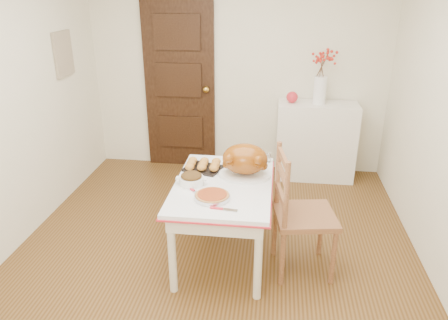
# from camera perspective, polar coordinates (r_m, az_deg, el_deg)

# --- Properties ---
(floor) EXTENTS (3.50, 4.00, 0.00)m
(floor) POSITION_cam_1_polar(r_m,az_deg,el_deg) (3.76, -1.38, -12.80)
(floor) COLOR #482B0E
(floor) RESTS_ON ground
(wall_back) EXTENTS (3.50, 0.00, 2.50)m
(wall_back) POSITION_cam_1_polar(r_m,az_deg,el_deg) (5.13, 1.85, 12.24)
(wall_back) COLOR #EBE2C5
(wall_back) RESTS_ON ground
(wall_front) EXTENTS (3.50, 0.00, 2.50)m
(wall_front) POSITION_cam_1_polar(r_m,az_deg,el_deg) (1.46, -14.08, -17.84)
(wall_front) COLOR #EBE2C5
(wall_front) RESTS_ON ground
(door_back) EXTENTS (0.85, 0.06, 2.06)m
(door_back) POSITION_cam_1_polar(r_m,az_deg,el_deg) (5.26, -5.95, 9.94)
(door_back) COLOR black
(door_back) RESTS_ON ground
(photo_board) EXTENTS (0.03, 0.35, 0.45)m
(photo_board) POSITION_cam_1_polar(r_m,az_deg,el_deg) (4.81, -20.69, 13.16)
(photo_board) COLOR tan
(photo_board) RESTS_ON ground
(sideboard) EXTENTS (0.91, 0.40, 0.91)m
(sideboard) POSITION_cam_1_polar(r_m,az_deg,el_deg) (5.13, 12.12, 2.48)
(sideboard) COLOR white
(sideboard) RESTS_ON floor
(kitchen_table) EXTENTS (0.79, 1.16, 0.69)m
(kitchen_table) POSITION_cam_1_polar(r_m,az_deg,el_deg) (3.59, -0.10, -8.07)
(kitchen_table) COLOR white
(kitchen_table) RESTS_ON floor
(chair_oak) EXTENTS (0.53, 0.53, 1.04)m
(chair_oak) POSITION_cam_1_polar(r_m,az_deg,el_deg) (3.41, 10.81, -6.96)
(chair_oak) COLOR #92623A
(chair_oak) RESTS_ON floor
(berry_vase) EXTENTS (0.33, 0.33, 0.64)m
(berry_vase) POSITION_cam_1_polar(r_m,az_deg,el_deg) (4.92, 12.85, 10.98)
(berry_vase) COLOR white
(berry_vase) RESTS_ON sideboard
(apple) EXTENTS (0.13, 0.13, 0.13)m
(apple) POSITION_cam_1_polar(r_m,az_deg,el_deg) (4.96, 9.09, 8.29)
(apple) COLOR red
(apple) RESTS_ON sideboard
(turkey_platter) EXTENTS (0.53, 0.48, 0.28)m
(turkey_platter) POSITION_cam_1_polar(r_m,az_deg,el_deg) (3.50, 2.81, -0.09)
(turkey_platter) COLOR #823B0E
(turkey_platter) RESTS_ON kitchen_table
(pumpkin_pie) EXTENTS (0.32, 0.32, 0.05)m
(pumpkin_pie) POSITION_cam_1_polar(r_m,az_deg,el_deg) (3.17, -1.59, -4.78)
(pumpkin_pie) COLOR #903716
(pumpkin_pie) RESTS_ON kitchen_table
(stuffing_dish) EXTENTS (0.30, 0.27, 0.10)m
(stuffing_dish) POSITION_cam_1_polar(r_m,az_deg,el_deg) (3.40, -4.37, -2.51)
(stuffing_dish) COLOR #412A0A
(stuffing_dish) RESTS_ON kitchen_table
(rolls_tray) EXTENTS (0.35, 0.31, 0.08)m
(rolls_tray) POSITION_cam_1_polar(r_m,az_deg,el_deg) (3.66, -2.80, -0.68)
(rolls_tray) COLOR #C97529
(rolls_tray) RESTS_ON kitchen_table
(pie_server) EXTENTS (0.21, 0.08, 0.01)m
(pie_server) POSITION_cam_1_polar(r_m,az_deg,el_deg) (3.04, -0.06, -6.57)
(pie_server) COLOR silver
(pie_server) RESTS_ON kitchen_table
(carving_knife) EXTENTS (0.19, 0.19, 0.01)m
(carving_knife) POSITION_cam_1_polar(r_m,az_deg,el_deg) (3.27, -3.71, -4.34)
(carving_knife) COLOR silver
(carving_knife) RESTS_ON kitchen_table
(drinking_glass) EXTENTS (0.07, 0.07, 0.10)m
(drinking_glass) POSITION_cam_1_polar(r_m,az_deg,el_deg) (3.80, 0.75, 0.44)
(drinking_glass) COLOR white
(drinking_glass) RESTS_ON kitchen_table
(shaker_pair) EXTENTS (0.09, 0.04, 0.09)m
(shaker_pair) POSITION_cam_1_polar(r_m,az_deg,el_deg) (3.83, 5.62, 0.39)
(shaker_pair) COLOR white
(shaker_pair) RESTS_ON kitchen_table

